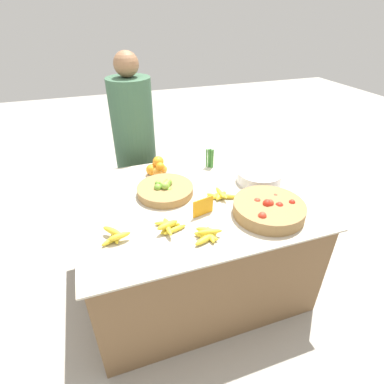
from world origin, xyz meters
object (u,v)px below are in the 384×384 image
price_sign (203,207)px  tomato_basket (269,209)px  lime_bowl (165,190)px  vendor_person (136,152)px  metal_bowl (259,177)px

price_sign → tomato_basket: bearing=-31.4°
lime_bowl → vendor_person: vendor_person is taller
lime_bowl → metal_bowl: size_ratio=1.20×
lime_bowl → metal_bowl: lime_bowl is taller
tomato_basket → vendor_person: (-0.60, 1.25, -0.08)m
lime_bowl → vendor_person: bearing=94.6°
metal_bowl → vendor_person: bearing=130.5°
tomato_basket → price_sign: bearing=161.4°
price_sign → vendor_person: (-0.22, 1.12, -0.09)m
tomato_basket → metal_bowl: tomato_basket is taller
lime_bowl → tomato_basket: bearing=-38.8°
lime_bowl → price_sign: size_ratio=2.71×
tomato_basket → metal_bowl: 0.40m
price_sign → lime_bowl: bearing=104.5°
metal_bowl → price_sign: bearing=-154.8°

